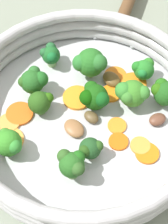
{
  "coord_description": "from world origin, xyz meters",
  "views": [
    {
      "loc": [
        -0.09,
        0.29,
        0.49
      ],
      "look_at": [
        0.0,
        0.0,
        0.03
      ],
      "focal_mm": 60.0,
      "sensor_mm": 36.0,
      "label": 1
    }
  ],
  "objects_px": {
    "carrot_slice_2": "(10,140)",
    "carrot_slice_8": "(77,98)",
    "carrot_slice_0": "(117,124)",
    "broccoli_floret_0": "(132,93)",
    "broccoli_floret_7": "(72,164)",
    "broccoli_floret_2": "(165,92)",
    "carrot_slice_7": "(147,153)",
    "mushroom_piece_2": "(157,119)",
    "broccoli_floret_8": "(51,55)",
    "mushroom_piece_1": "(74,128)",
    "skillet": "(84,120)",
    "broccoli_floret_3": "(95,97)",
    "carrot_slice_10": "(133,83)",
    "carrot_slice_4": "(140,146)",
    "mushroom_piece_0": "(111,79)",
    "broccoli_floret_1": "(33,81)",
    "carrot_slice_5": "(20,114)",
    "broccoli_floret_5": "(90,149)",
    "mushroom_piece_3": "(92,116)",
    "broccoli_floret_10": "(144,69)",
    "carrot_slice_9": "(111,93)",
    "broccoli_floret_9": "(40,102)",
    "broccoli_floret_4": "(90,63)",
    "broccoli_floret_6": "(9,143)",
    "carrot_slice_3": "(9,123)",
    "carrot_slice_1": "(115,75)"
  },
  "relations": [
    {
      "from": "carrot_slice_7",
      "to": "broccoli_floret_1",
      "type": "xyz_separation_m",
      "value": [
        0.19,
        -0.05,
        0.03
      ]
    },
    {
      "from": "carrot_slice_1",
      "to": "broccoli_floret_10",
      "type": "bearing_deg",
      "value": -170.35
    },
    {
      "from": "skillet",
      "to": "broccoli_floret_10",
      "type": "height_order",
      "value": "broccoli_floret_10"
    },
    {
      "from": "carrot_slice_0",
      "to": "broccoli_floret_0",
      "type": "height_order",
      "value": "broccoli_floret_0"
    },
    {
      "from": "broccoli_floret_2",
      "to": "broccoli_floret_9",
      "type": "bearing_deg",
      "value": 22.41
    },
    {
      "from": "broccoli_floret_9",
      "to": "broccoli_floret_7",
      "type": "bearing_deg",
      "value": 132.66
    },
    {
      "from": "broccoli_floret_6",
      "to": "mushroom_piece_1",
      "type": "distance_m",
      "value": 0.1
    },
    {
      "from": "carrot_slice_2",
      "to": "broccoli_floret_5",
      "type": "height_order",
      "value": "broccoli_floret_5"
    },
    {
      "from": "carrot_slice_7",
      "to": "mushroom_piece_2",
      "type": "relative_size",
      "value": 1.26
    },
    {
      "from": "skillet",
      "to": "broccoli_floret_7",
      "type": "distance_m",
      "value": 0.1
    },
    {
      "from": "carrot_slice_10",
      "to": "broccoli_floret_9",
      "type": "relative_size",
      "value": 1.04
    },
    {
      "from": "carrot_slice_10",
      "to": "broccoli_floret_8",
      "type": "distance_m",
      "value": 0.14
    },
    {
      "from": "broccoli_floret_3",
      "to": "broccoli_floret_1",
      "type": "bearing_deg",
      "value": 0.95
    },
    {
      "from": "carrot_slice_0",
      "to": "carrot_slice_2",
      "type": "distance_m",
      "value": 0.16
    },
    {
      "from": "carrot_slice_7",
      "to": "broccoli_floret_0",
      "type": "xyz_separation_m",
      "value": [
        0.04,
        -0.08,
        0.03
      ]
    },
    {
      "from": "carrot_slice_9",
      "to": "mushroom_piece_2",
      "type": "height_order",
      "value": "mushroom_piece_2"
    },
    {
      "from": "carrot_slice_8",
      "to": "carrot_slice_4",
      "type": "bearing_deg",
      "value": 154.81
    },
    {
      "from": "mushroom_piece_3",
      "to": "broccoli_floret_2",
      "type": "bearing_deg",
      "value": -147.04
    },
    {
      "from": "carrot_slice_2",
      "to": "carrot_slice_8",
      "type": "relative_size",
      "value": 0.93
    },
    {
      "from": "broccoli_floret_4",
      "to": "broccoli_floret_5",
      "type": "distance_m",
      "value": 0.14
    },
    {
      "from": "carrot_slice_10",
      "to": "broccoli_floret_8",
      "type": "height_order",
      "value": "broccoli_floret_8"
    },
    {
      "from": "carrot_slice_4",
      "to": "carrot_slice_7",
      "type": "xyz_separation_m",
      "value": [
        -0.01,
        0.01,
        -0.0
      ]
    },
    {
      "from": "carrot_slice_5",
      "to": "skillet",
      "type": "bearing_deg",
      "value": -165.78
    },
    {
      "from": "carrot_slice_2",
      "to": "broccoli_floret_0",
      "type": "relative_size",
      "value": 0.81
    },
    {
      "from": "carrot_slice_0",
      "to": "carrot_slice_3",
      "type": "bearing_deg",
      "value": 16.61
    },
    {
      "from": "carrot_slice_4",
      "to": "mushroom_piece_0",
      "type": "xyz_separation_m",
      "value": [
        0.07,
        -0.1,
        0.0
      ]
    },
    {
      "from": "carrot_slice_8",
      "to": "broccoli_floret_8",
      "type": "xyz_separation_m",
      "value": [
        0.06,
        -0.05,
        0.02
      ]
    },
    {
      "from": "broccoli_floret_5",
      "to": "mushroom_piece_1",
      "type": "bearing_deg",
      "value": -43.88
    },
    {
      "from": "mushroom_piece_1",
      "to": "carrot_slice_8",
      "type": "bearing_deg",
      "value": -76.27
    },
    {
      "from": "skillet",
      "to": "broccoli_floret_8",
      "type": "xyz_separation_m",
      "value": [
        0.08,
        -0.08,
        0.03
      ]
    },
    {
      "from": "carrot_slice_10",
      "to": "broccoli_floret_7",
      "type": "bearing_deg",
      "value": 76.13
    },
    {
      "from": "broccoli_floret_7",
      "to": "broccoli_floret_2",
      "type": "bearing_deg",
      "value": -121.01
    },
    {
      "from": "carrot_slice_9",
      "to": "broccoli_floret_7",
      "type": "xyz_separation_m",
      "value": [
        0.01,
        0.15,
        0.03
      ]
    },
    {
      "from": "broccoli_floret_1",
      "to": "broccoli_floret_8",
      "type": "bearing_deg",
      "value": -94.17
    },
    {
      "from": "carrot_slice_7",
      "to": "broccoli_floret_8",
      "type": "height_order",
      "value": "broccoli_floret_8"
    },
    {
      "from": "carrot_slice_2",
      "to": "carrot_slice_10",
      "type": "bearing_deg",
      "value": -133.82
    },
    {
      "from": "broccoli_floret_0",
      "to": "broccoli_floret_10",
      "type": "xyz_separation_m",
      "value": [
        -0.01,
        -0.06,
        -0.01
      ]
    },
    {
      "from": "broccoli_floret_5",
      "to": "broccoli_floret_8",
      "type": "bearing_deg",
      "value": -52.32
    },
    {
      "from": "broccoli_floret_6",
      "to": "broccoli_floret_7",
      "type": "relative_size",
      "value": 0.9
    },
    {
      "from": "broccoli_floret_2",
      "to": "broccoli_floret_10",
      "type": "bearing_deg",
      "value": -41.93
    },
    {
      "from": "skillet",
      "to": "broccoli_floret_5",
      "type": "distance_m",
      "value": 0.07
    },
    {
      "from": "broccoli_floret_8",
      "to": "broccoli_floret_5",
      "type": "bearing_deg",
      "value": 127.68
    },
    {
      "from": "carrot_slice_0",
      "to": "mushroom_piece_1",
      "type": "height_order",
      "value": "mushroom_piece_1"
    },
    {
      "from": "broccoli_floret_3",
      "to": "mushroom_piece_2",
      "type": "height_order",
      "value": "broccoli_floret_3"
    },
    {
      "from": "carrot_slice_8",
      "to": "mushroom_piece_1",
      "type": "bearing_deg",
      "value": 103.73
    },
    {
      "from": "broccoli_floret_2",
      "to": "mushroom_piece_3",
      "type": "bearing_deg",
      "value": 32.96
    },
    {
      "from": "carrot_slice_0",
      "to": "broccoli_floret_0",
      "type": "bearing_deg",
      "value": -102.29
    },
    {
      "from": "skillet",
      "to": "broccoli_floret_3",
      "type": "bearing_deg",
      "value": -110.72
    },
    {
      "from": "carrot_slice_2",
      "to": "broccoli_floret_3",
      "type": "xyz_separation_m",
      "value": [
        -0.1,
        -0.09,
        0.02
      ]
    },
    {
      "from": "carrot_slice_7",
      "to": "broccoli_floret_3",
      "type": "bearing_deg",
      "value": -30.38
    }
  ]
}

